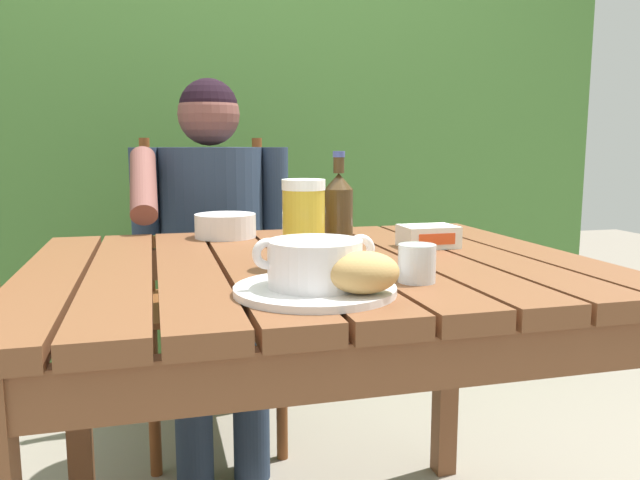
% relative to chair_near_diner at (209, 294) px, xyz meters
% --- Properties ---
extents(dining_table, '(1.13, 0.93, 0.77)m').
position_rel_chair_near_diner_xyz_m(dining_table, '(0.14, -0.90, 0.17)').
color(dining_table, brown).
rests_on(dining_table, ground_plane).
extents(hedge_backdrop, '(3.41, 0.98, 2.44)m').
position_rel_chair_near_diner_xyz_m(hedge_backdrop, '(0.16, 0.82, 0.63)').
color(hedge_backdrop, '#487937').
rests_on(hedge_backdrop, ground_plane).
extents(chair_near_diner, '(0.43, 0.46, 1.03)m').
position_rel_chair_near_diner_xyz_m(chair_near_diner, '(0.00, 0.00, 0.00)').
color(chair_near_diner, brown).
rests_on(chair_near_diner, ground_plane).
extents(person_eating, '(0.48, 0.47, 1.21)m').
position_rel_chair_near_diner_xyz_m(person_eating, '(-0.00, -0.20, 0.22)').
color(person_eating, '#28374D').
rests_on(person_eating, ground_plane).
extents(serving_plate, '(0.26, 0.26, 0.01)m').
position_rel_chair_near_diner_xyz_m(serving_plate, '(0.07, -1.20, 0.28)').
color(serving_plate, white).
rests_on(serving_plate, dining_table).
extents(soup_bowl, '(0.20, 0.15, 0.08)m').
position_rel_chair_near_diner_xyz_m(soup_bowl, '(0.07, -1.20, 0.33)').
color(soup_bowl, white).
rests_on(soup_bowl, serving_plate).
extents(bread_roll, '(0.12, 0.09, 0.06)m').
position_rel_chair_near_diner_xyz_m(bread_roll, '(0.13, -1.26, 0.32)').
color(bread_roll, tan).
rests_on(bread_roll, serving_plate).
extents(beer_glass, '(0.08, 0.08, 0.17)m').
position_rel_chair_near_diner_xyz_m(beer_glass, '(0.10, -0.98, 0.36)').
color(beer_glass, gold).
rests_on(beer_glass, dining_table).
extents(beer_bottle, '(0.06, 0.06, 0.22)m').
position_rel_chair_near_diner_xyz_m(beer_bottle, '(0.19, -0.93, 0.37)').
color(beer_bottle, '#432F18').
rests_on(beer_bottle, dining_table).
extents(water_glass_small, '(0.07, 0.07, 0.07)m').
position_rel_chair_near_diner_xyz_m(water_glass_small, '(0.26, -1.16, 0.31)').
color(water_glass_small, silver).
rests_on(water_glass_small, dining_table).
extents(butter_tub, '(0.13, 0.10, 0.05)m').
position_rel_chair_near_diner_xyz_m(butter_tub, '(0.44, -0.82, 0.30)').
color(butter_tub, white).
rests_on(butter_tub, dining_table).
extents(table_knife, '(0.14, 0.07, 0.01)m').
position_rel_chair_near_diner_xyz_m(table_knife, '(0.19, -1.13, 0.28)').
color(table_knife, silver).
rests_on(table_knife, dining_table).
extents(diner_bowl, '(0.15, 0.15, 0.06)m').
position_rel_chair_near_diner_xyz_m(diner_bowl, '(-0.00, -0.55, 0.31)').
color(diner_bowl, white).
rests_on(diner_bowl, dining_table).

